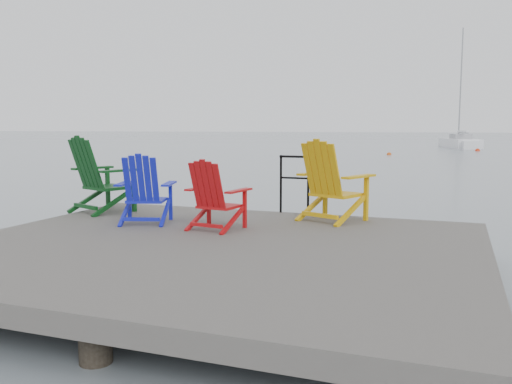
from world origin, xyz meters
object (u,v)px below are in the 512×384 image
(buoy_b, at_px, (389,155))
(buoy_d, at_px, (478,151))
(sailboat_near, at_px, (459,144))
(handrail, at_px, (294,179))
(chair_red, at_px, (215,195))
(chair_blue, at_px, (144,189))
(chair_green, at_px, (99,175))
(chair_yellow, at_px, (331,181))

(buoy_b, xyz_separation_m, buoy_d, (5.77, 8.42, 0.00))
(sailboat_near, distance_m, buoy_d, 6.95)
(handrail, relative_size, chair_red, 1.00)
(chair_blue, xyz_separation_m, sailboat_near, (4.25, 45.95, -0.62))
(chair_green, bearing_deg, chair_red, 4.00)
(chair_blue, bearing_deg, buoy_d, 63.80)
(buoy_b, height_order, buoy_d, buoy_d)
(chair_green, bearing_deg, sailboat_near, 104.45)
(chair_green, height_order, buoy_d, chair_green)
(chair_red, relative_size, buoy_b, 2.82)
(handrail, bearing_deg, chair_yellow, -35.81)
(chair_red, height_order, buoy_d, chair_red)
(sailboat_near, bearing_deg, handrail, -106.56)
(chair_green, xyz_separation_m, sailboat_near, (5.47, 45.31, -0.73))
(chair_blue, height_order, buoy_b, chair_blue)
(sailboat_near, height_order, buoy_d, sailboat_near)
(chair_green, xyz_separation_m, buoy_d, (6.79, 38.49, -1.09))
(sailboat_near, bearing_deg, buoy_b, -119.53)
(chair_red, xyz_separation_m, buoy_b, (-1.29, 30.80, -0.95))
(chair_blue, xyz_separation_m, chair_red, (1.10, -0.08, -0.02))
(chair_blue, distance_m, buoy_b, 30.73)
(chair_red, bearing_deg, buoy_b, 100.24)
(handrail, height_order, chair_yellow, chair_yellow)
(chair_red, xyz_separation_m, chair_yellow, (1.27, 1.18, 0.12))
(chair_green, relative_size, chair_yellow, 1.03)
(chair_blue, bearing_deg, buoy_b, 72.28)
(chair_red, bearing_deg, handrail, 78.19)
(buoy_d, bearing_deg, sailboat_near, 100.99)
(chair_yellow, distance_m, buoy_b, 29.75)
(chair_yellow, distance_m, sailboat_near, 44.90)
(chair_red, bearing_deg, chair_yellow, 50.63)
(chair_green, distance_m, chair_red, 2.43)
(handrail, relative_size, buoy_b, 2.82)
(chair_red, relative_size, sailboat_near, 0.08)
(buoy_b, bearing_deg, chair_blue, -89.64)
(handrail, bearing_deg, buoy_b, 93.70)
(sailboat_near, bearing_deg, chair_blue, -108.54)
(chair_green, bearing_deg, chair_blue, -6.55)
(chair_green, height_order, sailboat_near, sailboat_near)
(chair_green, xyz_separation_m, chair_blue, (1.21, -0.64, -0.11))
(handrail, relative_size, chair_green, 0.77)
(chair_red, bearing_deg, chair_blue, -176.31)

